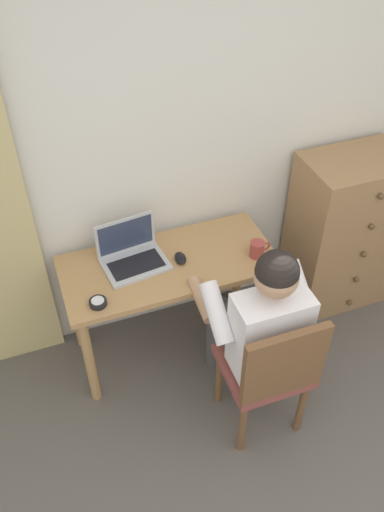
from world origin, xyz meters
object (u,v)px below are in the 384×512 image
desk (169,278)px  laptop (132,254)px  desk_clock (98,303)px  dresser (344,232)px  chair (270,370)px  coffee_mug (257,249)px  person_seated (258,319)px  computer_mouse (180,258)px

desk → laptop: laptop is taller
desk → laptop: (-0.18, 0.08, 0.17)m
desk_clock → dresser: bearing=8.5°
desk → chair: chair is taller
coffee_mug → chair: bearing=-107.5°
laptop → coffee_mug: (0.66, -0.19, -0.00)m
desk_clock → coffee_mug: (0.91, 0.06, 0.03)m
laptop → desk_clock: (-0.25, -0.25, -0.04)m
chair → laptop: laptop is taller
chair → person_seated: person_seated is taller
dresser → coffee_mug: 0.77m
laptop → coffee_mug: size_ratio=3.06×
laptop → desk: bearing=-22.8°
desk → desk_clock: 0.48m
dresser → computer_mouse: dresser is taller
person_seated → coffee_mug: size_ratio=10.10×
person_seated → laptop: person_seated is taller
laptop → dresser: bearing=-0.4°
chair → laptop: bearing=121.4°
dresser → laptop: size_ratio=2.93×
coffee_mug → desk_clock: bearing=-176.2°
person_seated → computer_mouse: (-0.23, 0.51, 0.04)m
computer_mouse → desk: bearing=-179.5°
desk_clock → coffee_mug: 0.91m
desk → dresser: 1.20m
desk → computer_mouse: (0.07, -0.01, 0.13)m
laptop → computer_mouse: (0.25, -0.08, -0.04)m
dresser → coffee_mug: (-0.71, -0.18, 0.22)m
computer_mouse → person_seated: bearing=-60.0°
person_seated → coffee_mug: (0.18, 0.40, 0.08)m
dresser → laptop: 1.39m
chair → desk: bearing=112.6°
computer_mouse → coffee_mug: size_ratio=0.83×
dresser → chair: size_ratio=1.20×
laptop → coffee_mug: laptop is taller
chair → desk_clock: (-0.72, 0.53, 0.22)m
dresser → desk_clock: bearing=-171.5°
dresser → chair: dresser is taller
laptop → desk_clock: bearing=-134.7°
chair → coffee_mug: size_ratio=7.45×
person_seated → laptop: 0.77m
person_seated → computer_mouse: bearing=114.0°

